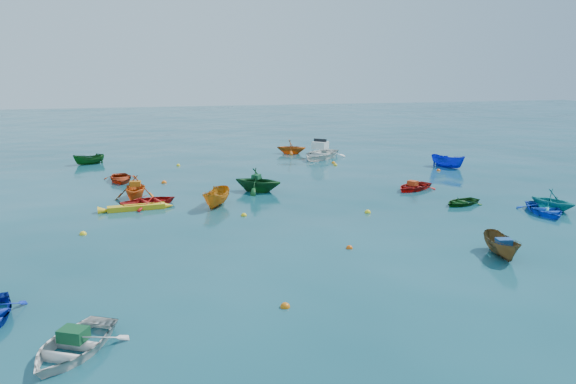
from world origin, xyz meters
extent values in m
plane|color=#093843|center=(0.00, 0.00, 0.00)|extent=(160.00, 160.00, 0.00)
imported|color=silver|center=(-10.16, -11.60, 0.00)|extent=(3.61, 4.03, 0.69)
imported|color=brown|center=(6.46, -7.11, 0.00)|extent=(1.45, 2.80, 1.03)
imported|color=#0F3FBE|center=(12.81, -1.54, 0.00)|extent=(2.94, 3.63, 0.66)
imported|color=orange|center=(-8.94, 7.14, 0.00)|extent=(2.73, 3.08, 1.50)
imported|color=#0F4312|center=(9.43, 1.29, 0.00)|extent=(2.85, 2.46, 0.50)
imported|color=teal|center=(13.68, -1.02, 0.00)|extent=(2.96, 3.11, 1.28)
imported|color=#B0110E|center=(-8.14, 5.14, 0.00)|extent=(3.81, 3.29, 0.66)
imported|color=#BF6D12|center=(-4.38, 4.07, 0.00)|extent=(2.28, 3.16, 1.15)
imported|color=#10461B|center=(-1.44, 7.27, 0.00)|extent=(4.00, 3.88, 1.61)
imported|color=#B1130E|center=(8.44, 5.50, 0.00)|extent=(3.60, 3.29, 0.61)
imported|color=#1022C8|center=(14.52, 12.19, 0.00)|extent=(2.40, 3.02, 1.11)
imported|color=#B12E0E|center=(-10.12, 12.53, 0.00)|extent=(2.54, 3.28, 0.63)
imported|color=#C35912|center=(4.19, 21.55, 0.00)|extent=(3.24, 3.04, 1.36)
imported|color=#114915|center=(-12.94, 19.99, 0.00)|extent=(2.59, 1.54, 0.94)
imported|color=silver|center=(6.00, 18.53, 0.00)|extent=(5.71, 5.81, 1.59)
cube|color=#124927|center=(-10.11, -11.51, 0.53)|extent=(0.92, 0.84, 0.36)
cube|color=navy|center=(6.43, -7.25, 0.66)|extent=(0.68, 0.56, 0.29)
cube|color=#CA6E14|center=(-8.94, 7.19, 0.90)|extent=(0.68, 0.54, 0.31)
cube|color=#134E2B|center=(-1.52, 7.32, 0.95)|extent=(0.69, 0.73, 0.28)
cube|color=#C63C14|center=(8.36, 5.45, 0.45)|extent=(0.69, 0.74, 0.29)
sphere|color=#D3650B|center=(-3.63, -10.01, 0.00)|extent=(0.34, 0.34, 0.34)
sphere|color=yellow|center=(3.49, 0.79, 0.00)|extent=(0.34, 0.34, 0.34)
sphere|color=#DC510B|center=(0.50, -4.71, 0.00)|extent=(0.30, 0.30, 0.30)
sphere|color=yellow|center=(-11.20, 0.15, 0.00)|extent=(0.34, 0.34, 0.34)
sphere|color=#FF630D|center=(-7.22, 11.26, 0.00)|extent=(0.36, 0.36, 0.36)
sphere|color=gold|center=(-3.20, 1.71, 0.00)|extent=(0.32, 0.32, 0.32)
sphere|color=#F2570D|center=(13.13, 11.00, 0.00)|extent=(0.30, 0.30, 0.30)
sphere|color=yellow|center=(-5.99, 17.72, 0.00)|extent=(0.31, 0.31, 0.31)
sphere|color=orange|center=(6.38, 15.93, 0.00)|extent=(0.32, 0.32, 0.32)
sphere|color=yellow|center=(6.24, 15.01, 0.00)|extent=(0.31, 0.31, 0.31)
camera|label=1|loc=(-7.52, -27.02, 8.02)|focal=35.00mm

